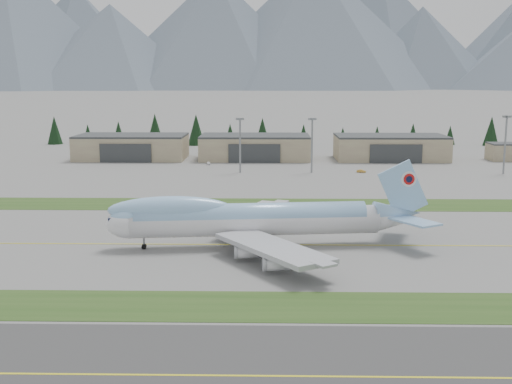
{
  "coord_description": "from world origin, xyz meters",
  "views": [
    {
      "loc": [
        -8.94,
        -134.09,
        35.29
      ],
      "look_at": [
        -11.98,
        20.2,
        8.0
      ],
      "focal_mm": 45.0,
      "sensor_mm": 36.0,
      "label": 1
    }
  ],
  "objects_px": {
    "service_vehicle_a": "(209,165)",
    "service_vehicle_b": "(361,173)",
    "boeing_747_freighter": "(252,219)",
    "service_vehicle_c": "(430,162)",
    "hangar_center": "(255,147)",
    "hangar_right": "(390,147)",
    "hangar_left": "(132,147)"
  },
  "relations": [
    {
      "from": "hangar_center",
      "to": "service_vehicle_c",
      "type": "bearing_deg",
      "value": -7.89
    },
    {
      "from": "hangar_right",
      "to": "service_vehicle_b",
      "type": "bearing_deg",
      "value": -114.24
    },
    {
      "from": "hangar_left",
      "to": "hangar_center",
      "type": "relative_size",
      "value": 1.0
    },
    {
      "from": "hangar_right",
      "to": "service_vehicle_c",
      "type": "bearing_deg",
      "value": -34.47
    },
    {
      "from": "hangar_right",
      "to": "service_vehicle_b",
      "type": "height_order",
      "value": "hangar_right"
    },
    {
      "from": "hangar_right",
      "to": "hangar_left",
      "type": "bearing_deg",
      "value": 180.0
    },
    {
      "from": "boeing_747_freighter",
      "to": "hangar_left",
      "type": "relative_size",
      "value": 1.45
    },
    {
      "from": "hangar_left",
      "to": "service_vehicle_b",
      "type": "relative_size",
      "value": 13.62
    },
    {
      "from": "service_vehicle_a",
      "to": "service_vehicle_b",
      "type": "distance_m",
      "value": 64.29
    },
    {
      "from": "hangar_right",
      "to": "hangar_center",
      "type": "bearing_deg",
      "value": 180.0
    },
    {
      "from": "hangar_center",
      "to": "boeing_747_freighter",
      "type": "bearing_deg",
      "value": -89.02
    },
    {
      "from": "boeing_747_freighter",
      "to": "hangar_center",
      "type": "bearing_deg",
      "value": 84.54
    },
    {
      "from": "hangar_right",
      "to": "boeing_747_freighter",
      "type": "bearing_deg",
      "value": -110.8
    },
    {
      "from": "hangar_center",
      "to": "service_vehicle_b",
      "type": "xyz_separation_m",
      "value": [
        41.5,
        -41.08,
        -5.39
      ]
    },
    {
      "from": "boeing_747_freighter",
      "to": "hangar_right",
      "type": "xyz_separation_m",
      "value": [
        57.43,
        151.15,
        -0.66
      ]
    },
    {
      "from": "boeing_747_freighter",
      "to": "service_vehicle_a",
      "type": "bearing_deg",
      "value": 92.84
    },
    {
      "from": "service_vehicle_b",
      "to": "service_vehicle_a",
      "type": "bearing_deg",
      "value": 86.24
    },
    {
      "from": "hangar_center",
      "to": "hangar_right",
      "type": "distance_m",
      "value": 60.0
    },
    {
      "from": "hangar_left",
      "to": "service_vehicle_a",
      "type": "xyz_separation_m",
      "value": [
        36.04,
        -19.26,
        -5.39
      ]
    },
    {
      "from": "service_vehicle_b",
      "to": "service_vehicle_c",
      "type": "bearing_deg",
      "value": -31.58
    },
    {
      "from": "hangar_right",
      "to": "service_vehicle_c",
      "type": "xyz_separation_m",
      "value": [
        15.17,
        -10.41,
        -5.39
      ]
    },
    {
      "from": "hangar_left",
      "to": "hangar_center",
      "type": "distance_m",
      "value": 55.0
    },
    {
      "from": "hangar_left",
      "to": "hangar_right",
      "type": "height_order",
      "value": "same"
    },
    {
      "from": "boeing_747_freighter",
      "to": "service_vehicle_a",
      "type": "height_order",
      "value": "boeing_747_freighter"
    },
    {
      "from": "hangar_left",
      "to": "service_vehicle_a",
      "type": "height_order",
      "value": "hangar_left"
    },
    {
      "from": "hangar_center",
      "to": "hangar_right",
      "type": "xyz_separation_m",
      "value": [
        60.0,
        0.0,
        0.0
      ]
    },
    {
      "from": "hangar_center",
      "to": "hangar_right",
      "type": "height_order",
      "value": "same"
    },
    {
      "from": "boeing_747_freighter",
      "to": "service_vehicle_a",
      "type": "distance_m",
      "value": 133.78
    },
    {
      "from": "hangar_right",
      "to": "service_vehicle_a",
      "type": "xyz_separation_m",
      "value": [
        -78.96,
        -19.26,
        -5.39
      ]
    },
    {
      "from": "boeing_747_freighter",
      "to": "service_vehicle_c",
      "type": "bearing_deg",
      "value": 56.28
    },
    {
      "from": "service_vehicle_c",
      "to": "hangar_right",
      "type": "bearing_deg",
      "value": 174.25
    },
    {
      "from": "hangar_left",
      "to": "hangar_right",
      "type": "distance_m",
      "value": 115.0
    }
  ]
}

